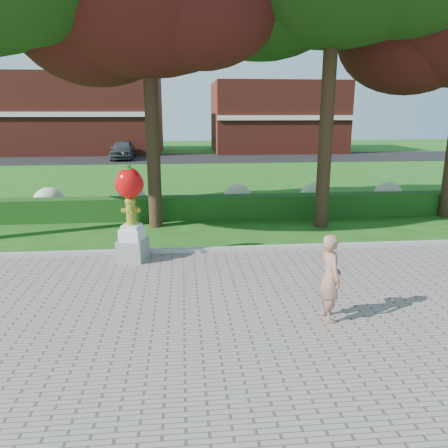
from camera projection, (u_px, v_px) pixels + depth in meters
name	position (u px, v px, depth m)	size (l,w,h in m)	color
ground	(238.00, 297.00, 9.03)	(100.00, 100.00, 0.00)	#205214
walkway	(280.00, 434.00, 5.17)	(40.00, 14.00, 0.04)	gray
curb	(224.00, 250.00, 11.90)	(40.00, 0.18, 0.15)	#ADADA5
lawn_hedge	(213.00, 207.00, 15.68)	(24.00, 0.70, 0.80)	#143F12
hydrangea_row	(226.00, 197.00, 16.65)	(20.10, 1.10, 0.99)	#B2B48A
street	(195.00, 158.00, 36.01)	(50.00, 8.00, 0.02)	black
building_left	(84.00, 114.00, 40.00)	(14.00, 8.00, 7.00)	maroon
building_right	(276.00, 117.00, 41.73)	(12.00, 8.00, 6.40)	maroon
hydrant_sculpture	(131.00, 211.00, 10.89)	(0.82, 0.82, 2.43)	gray
woman	(330.00, 278.00, 7.82)	(0.59, 0.39, 1.61)	#A6745F
parked_car	(123.00, 150.00, 34.90)	(1.78, 4.42, 1.51)	#414449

